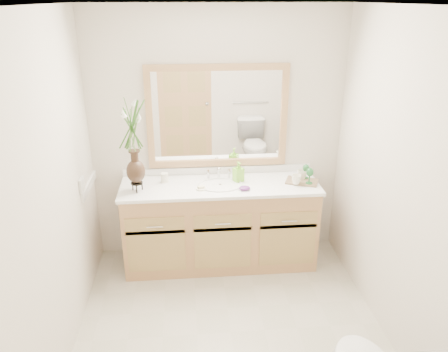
{
  "coord_description": "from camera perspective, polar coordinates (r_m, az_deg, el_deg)",
  "views": [
    {
      "loc": [
        -0.3,
        -2.69,
        2.44
      ],
      "look_at": [
        0.0,
        0.65,
        1.06
      ],
      "focal_mm": 35.0,
      "sensor_mm": 36.0,
      "label": 1
    }
  ],
  "objects": [
    {
      "name": "tumbler",
      "position": [
        4.12,
        -7.77,
        -0.22
      ],
      "size": [
        0.07,
        0.07,
        0.09
      ],
      "primitive_type": "cylinder",
      "color": "white",
      "rests_on": "counter"
    },
    {
      "name": "mug_right",
      "position": [
        4.19,
        10.17,
        0.24
      ],
      "size": [
        0.11,
        0.11,
        0.09
      ],
      "primitive_type": "imported",
      "rotation": [
        0.0,
        0.0,
        0.23
      ],
      "color": "white",
      "rests_on": "tray"
    },
    {
      "name": "soap_dish",
      "position": [
        3.95,
        -3.02,
        -1.6
      ],
      "size": [
        0.1,
        0.1,
        0.03
      ],
      "color": "white",
      "rests_on": "counter"
    },
    {
      "name": "goblet_front",
      "position": [
        4.07,
        11.14,
        0.38
      ],
      "size": [
        0.07,
        0.07,
        0.15
      ],
      "color": "#22682F",
      "rests_on": "tray"
    },
    {
      "name": "counter",
      "position": [
        4.06,
        -0.52,
        -1.29
      ],
      "size": [
        1.84,
        0.57,
        0.03
      ],
      "primitive_type": "cube",
      "color": "white",
      "rests_on": "vanity"
    },
    {
      "name": "floor",
      "position": [
        3.64,
        0.91,
        -19.73
      ],
      "size": [
        2.6,
        2.6,
        0.0
      ],
      "primitive_type": "plane",
      "color": "beige",
      "rests_on": "ground"
    },
    {
      "name": "wall_right",
      "position": [
        3.32,
        22.13,
        -1.37
      ],
      "size": [
        0.02,
        2.6,
        2.4
      ],
      "primitive_type": "cube",
      "color": "beige",
      "rests_on": "floor"
    },
    {
      "name": "ceiling",
      "position": [
        2.7,
        1.24,
        21.46
      ],
      "size": [
        2.4,
        2.6,
        0.02
      ],
      "primitive_type": "cube",
      "color": "white",
      "rests_on": "wall_back"
    },
    {
      "name": "soap_bottle",
      "position": [
        4.1,
        1.89,
        0.47
      ],
      "size": [
        0.1,
        0.1,
        0.17
      ],
      "primitive_type": "imported",
      "rotation": [
        0.0,
        0.0,
        0.4
      ],
      "color": "#76CA2F",
      "rests_on": "counter"
    },
    {
      "name": "wall_front",
      "position": [
        1.89,
        5.52,
        -18.98
      ],
      "size": [
        2.4,
        0.02,
        2.4
      ],
      "primitive_type": "cube",
      "color": "beige",
      "rests_on": "floor"
    },
    {
      "name": "sink",
      "position": [
        4.05,
        -0.5,
        -1.9
      ],
      "size": [
        0.38,
        0.34,
        0.23
      ],
      "color": "white",
      "rests_on": "counter"
    },
    {
      "name": "vanity",
      "position": [
        4.24,
        -0.5,
        -6.44
      ],
      "size": [
        1.8,
        0.55,
        0.8
      ],
      "color": "tan",
      "rests_on": "floor"
    },
    {
      "name": "flower_vase",
      "position": [
        3.8,
        -11.85,
        5.5
      ],
      "size": [
        0.19,
        0.19,
        0.79
      ],
      "rotation": [
        0.0,
        0.0,
        -0.33
      ],
      "color": "black",
      "rests_on": "counter"
    },
    {
      "name": "goblet_back",
      "position": [
        4.2,
        10.65,
        0.94
      ],
      "size": [
        0.06,
        0.06,
        0.14
      ],
      "color": "#22682F",
      "rests_on": "tray"
    },
    {
      "name": "mug_left",
      "position": [
        4.06,
        9.42,
        -0.41
      ],
      "size": [
        0.12,
        0.11,
        0.09
      ],
      "primitive_type": "imported",
      "rotation": [
        0.0,
        0.0,
        -0.36
      ],
      "color": "white",
      "rests_on": "tray"
    },
    {
      "name": "purple_dish",
      "position": [
        3.93,
        2.72,
        -1.59
      ],
      "size": [
        0.11,
        0.1,
        0.04
      ],
      "primitive_type": "ellipsoid",
      "rotation": [
        0.0,
        0.0,
        0.16
      ],
      "color": "#622672",
      "rests_on": "counter"
    },
    {
      "name": "wall_left",
      "position": [
        3.1,
        -21.65,
        -2.99
      ],
      "size": [
        0.02,
        2.6,
        2.4
      ],
      "primitive_type": "cube",
      "color": "beige",
      "rests_on": "floor"
    },
    {
      "name": "switch_plate",
      "position": [
        3.85,
        -18.08,
        -1.11
      ],
      "size": [
        0.02,
        0.12,
        0.12
      ],
      "primitive_type": "cube",
      "color": "white",
      "rests_on": "wall_left"
    },
    {
      "name": "tray",
      "position": [
        4.16,
        10.13,
        -0.7
      ],
      "size": [
        0.34,
        0.29,
        0.01
      ],
      "primitive_type": "cube",
      "rotation": [
        0.0,
        0.0,
        -0.39
      ],
      "color": "brown",
      "rests_on": "counter"
    },
    {
      "name": "wall_back",
      "position": [
        4.19,
        -0.86,
        5.1
      ],
      "size": [
        2.4,
        0.02,
        2.4
      ],
      "primitive_type": "cube",
      "color": "beige",
      "rests_on": "floor"
    },
    {
      "name": "mirror",
      "position": [
        4.11,
        -0.85,
        7.74
      ],
      "size": [
        1.32,
        0.04,
        0.97
      ],
      "color": "white",
      "rests_on": "wall_back"
    }
  ]
}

